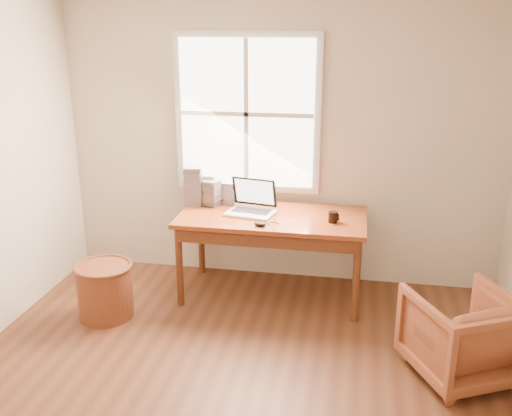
{
  "coord_description": "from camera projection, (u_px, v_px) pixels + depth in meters",
  "views": [
    {
      "loc": [
        0.7,
        -2.78,
        2.33
      ],
      "look_at": [
        -0.11,
        1.65,
        0.86
      ],
      "focal_mm": 40.0,
      "sensor_mm": 36.0,
      "label": 1
    }
  ],
  "objects": [
    {
      "name": "laptop",
      "position": [
        251.0,
        199.0,
        4.87
      ],
      "size": [
        0.43,
        0.44,
        0.27
      ],
      "primitive_type": null,
      "rotation": [
        0.0,
        0.0,
        -0.19
      ],
      "color": "silver",
      "rests_on": "desk"
    },
    {
      "name": "coffee_mug",
      "position": [
        333.0,
        217.0,
        4.71
      ],
      "size": [
        0.1,
        0.1,
        0.09
      ],
      "primitive_type": "cylinder",
      "rotation": [
        0.0,
        0.0,
        -0.35
      ],
      "color": "black",
      "rests_on": "desk"
    },
    {
      "name": "desk",
      "position": [
        272.0,
        217.0,
        4.9
      ],
      "size": [
        1.6,
        0.8,
        0.04
      ],
      "primitive_type": "cube",
      "color": "brown",
      "rests_on": "room_shell"
    },
    {
      "name": "room_shell",
      "position": [
        224.0,
        212.0,
        3.19
      ],
      "size": [
        4.04,
        4.54,
        2.64
      ],
      "color": "brown",
      "rests_on": "ground"
    },
    {
      "name": "cd_stack_b",
      "position": [
        211.0,
        193.0,
        5.13
      ],
      "size": [
        0.18,
        0.17,
        0.23
      ],
      "primitive_type": "cube",
      "rotation": [
        0.0,
        0.0,
        -0.32
      ],
      "color": "#2A2A2F",
      "rests_on": "desk"
    },
    {
      "name": "cd_stack_d",
      "position": [
        228.0,
        192.0,
        5.2
      ],
      "size": [
        0.18,
        0.17,
        0.2
      ],
      "primitive_type": "cube",
      "rotation": [
        0.0,
        0.0,
        -0.18
      ],
      "color": "silver",
      "rests_on": "desk"
    },
    {
      "name": "mouse",
      "position": [
        260.0,
        224.0,
        4.63
      ],
      "size": [
        0.12,
        0.09,
        0.03
      ],
      "primitive_type": "ellipsoid",
      "rotation": [
        0.0,
        0.0,
        -0.28
      ],
      "color": "black",
      "rests_on": "desk"
    },
    {
      "name": "wicker_stool",
      "position": [
        105.0,
        291.0,
        4.69
      ],
      "size": [
        0.57,
        0.57,
        0.44
      ],
      "primitive_type": "cylinder",
      "rotation": [
        0.0,
        0.0,
        0.35
      ],
      "color": "brown",
      "rests_on": "room_shell"
    },
    {
      "name": "armchair",
      "position": [
        463.0,
        335.0,
        3.87
      ],
      "size": [
        0.89,
        0.9,
        0.62
      ],
      "primitive_type": "imported",
      "rotation": [
        0.0,
        0.0,
        3.6
      ],
      "color": "brown",
      "rests_on": "room_shell"
    },
    {
      "name": "cd_stack_c",
      "position": [
        193.0,
        186.0,
        5.13
      ],
      "size": [
        0.17,
        0.16,
        0.35
      ],
      "primitive_type": "cube",
      "rotation": [
        0.0,
        0.0,
        0.18
      ],
      "color": "#A9A8B6",
      "rests_on": "desk"
    },
    {
      "name": "cd_stack_a",
      "position": [
        207.0,
        188.0,
        5.21
      ],
      "size": [
        0.14,
        0.13,
        0.26
      ],
      "primitive_type": "cube",
      "rotation": [
        0.0,
        0.0,
        0.11
      ],
      "color": "silver",
      "rests_on": "desk"
    }
  ]
}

